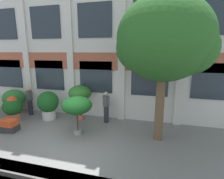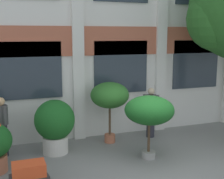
% 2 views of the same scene
% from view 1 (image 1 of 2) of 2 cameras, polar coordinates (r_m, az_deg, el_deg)
% --- Properties ---
extents(ground_plane, '(80.00, 80.00, 0.00)m').
position_cam_1_polar(ground_plane, '(7.60, -13.09, -16.41)').
color(ground_plane, slate).
extents(apartment_facade, '(14.68, 0.64, 8.60)m').
position_cam_1_polar(apartment_facade, '(9.67, -5.06, 16.23)').
color(apartment_facade, silver).
rests_on(apartment_facade, ground).
extents(broadleaf_tree, '(3.72, 3.55, 5.69)m').
position_cam_1_polar(broadleaf_tree, '(7.05, 16.52, 14.77)').
color(broadleaf_tree, brown).
rests_on(broadleaf_tree, ground).
extents(potted_plant_glazed_jar, '(1.12, 1.12, 1.53)m').
position_cam_1_polar(potted_plant_glazed_jar, '(10.03, -20.11, -4.36)').
color(potted_plant_glazed_jar, beige).
rests_on(potted_plant_glazed_jar, ground).
extents(potted_plant_tall_urn, '(1.32, 1.32, 1.71)m').
position_cam_1_polar(potted_plant_tall_urn, '(7.75, -11.41, -5.26)').
color(potted_plant_tall_urn, gray).
rests_on(potted_plant_tall_urn, ground).
extents(potted_plant_fluted_column, '(1.26, 1.26, 1.39)m').
position_cam_1_polar(potted_plant_fluted_column, '(11.98, -29.35, -2.74)').
color(potted_plant_fluted_column, '#B76647').
rests_on(potted_plant_fluted_column, ground).
extents(potted_plant_square_trough, '(0.84, 0.61, 0.56)m').
position_cam_1_polar(potted_plant_square_trough, '(9.48, -30.67, -10.17)').
color(potted_plant_square_trough, '#333333').
rests_on(potted_plant_square_trough, ground).
extents(potted_plant_stone_basin, '(0.99, 0.99, 1.34)m').
position_cam_1_polar(potted_plant_stone_basin, '(10.58, -29.68, -5.17)').
color(potted_plant_stone_basin, '#B76647').
rests_on(potted_plant_stone_basin, ground).
extents(potted_plant_low_pan, '(1.17, 1.17, 1.89)m').
position_cam_1_polar(potted_plant_low_pan, '(9.28, -10.43, -1.31)').
color(potted_plant_low_pan, '#B76647').
rests_on(potted_plant_low_pan, ground).
extents(resident_by_doorway, '(0.34, 0.50, 1.64)m').
position_cam_1_polar(resident_by_doorway, '(11.05, -25.25, -3.16)').
color(resident_by_doorway, '#282833').
rests_on(resident_by_doorway, ground).
extents(resident_watching_tracks, '(0.44, 0.36, 1.62)m').
position_cam_1_polar(resident_watching_tracks, '(8.98, -1.92, -5.44)').
color(resident_watching_tracks, '#282833').
rests_on(resident_watching_tracks, ground).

